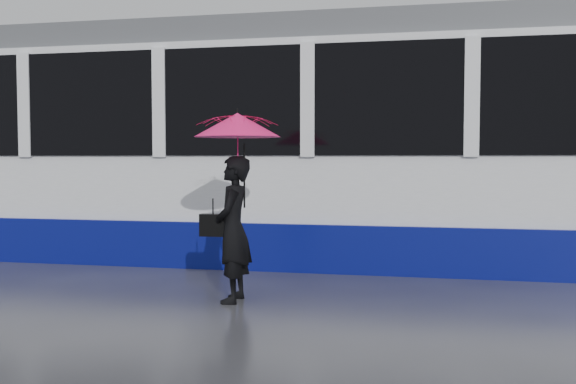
# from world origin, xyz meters

# --- Properties ---
(ground) EXTENTS (90.00, 90.00, 0.00)m
(ground) POSITION_xyz_m (0.00, 0.00, 0.00)
(ground) COLOR #2C2C31
(ground) RESTS_ON ground
(rails) EXTENTS (34.00, 1.51, 0.02)m
(rails) POSITION_xyz_m (0.00, 2.50, 0.01)
(rails) COLOR #3F3D38
(rails) RESTS_ON ground
(tram) EXTENTS (26.00, 2.56, 3.35)m
(tram) POSITION_xyz_m (0.24, 2.50, 1.64)
(tram) COLOR white
(tram) RESTS_ON ground
(woman) EXTENTS (0.39, 0.56, 1.49)m
(woman) POSITION_xyz_m (-0.71, -0.52, 0.74)
(woman) COLOR black
(woman) RESTS_ON ground
(umbrella) EXTENTS (0.93, 0.93, 1.00)m
(umbrella) POSITION_xyz_m (-0.66, -0.52, 1.63)
(umbrella) COLOR #F41496
(umbrella) RESTS_ON ground
(handbag) EXTENTS (0.27, 0.13, 0.41)m
(handbag) POSITION_xyz_m (-0.93, -0.50, 0.78)
(handbag) COLOR black
(handbag) RESTS_ON ground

